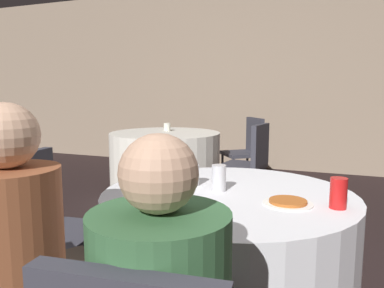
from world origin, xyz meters
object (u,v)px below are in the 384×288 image
object	(u,v)px
chair_far_northeast	(248,146)
soda_can_red	(338,193)
soda_can_silver	(219,178)
person_floral_shirt	(39,270)
table_far	(165,164)
pizza_plate_near	(288,202)
table_near	(227,268)
chair_far_east	(251,158)
chair_near_west	(44,216)
soda_can_blue	(162,184)

from	to	relation	value
chair_far_northeast	soda_can_red	xyz separation A→B (m)	(1.01, -2.88, 0.26)
soda_can_red	soda_can_silver	size ratio (longest dim) A/B	1.00
person_floral_shirt	soda_can_silver	xyz separation A→B (m)	(0.43, 0.69, 0.21)
table_far	pizza_plate_near	world-z (taller)	pizza_plate_near
chair_far_northeast	person_floral_shirt	size ratio (longest dim) A/B	0.75
table_near	chair_far_east	world-z (taller)	chair_far_east
chair_near_west	soda_can_silver	size ratio (longest dim) A/B	7.14
person_floral_shirt	soda_can_red	xyz separation A→B (m)	(0.94, 0.61, 0.21)
soda_can_red	pizza_plate_near	bearing A→B (deg)	-175.01
pizza_plate_near	soda_can_blue	bearing A→B (deg)	-169.05
chair_far_east	person_floral_shirt	bearing A→B (deg)	-174.63
table_near	person_floral_shirt	xyz separation A→B (m)	(-0.48, -0.67, 0.22)
chair_far_east	soda_can_silver	bearing A→B (deg)	-163.51
chair_near_west	chair_far_northeast	bearing A→B (deg)	165.61
table_far	chair_near_west	world-z (taller)	chair_near_west
soda_can_silver	soda_can_blue	distance (m)	0.28
table_far	chair_far_northeast	world-z (taller)	chair_far_northeast
table_far	person_floral_shirt	world-z (taller)	person_floral_shirt
table_far	chair_far_east	xyz separation A→B (m)	(1.02, -0.15, 0.17)
soda_can_silver	soda_can_blue	bearing A→B (deg)	-134.78
table_far	soda_can_silver	world-z (taller)	soda_can_silver
table_near	person_floral_shirt	distance (m)	0.85
table_far	person_floral_shirt	xyz separation A→B (m)	(0.87, -2.84, 0.22)
chair_far_east	pizza_plate_near	distance (m)	2.20
chair_far_northeast	soda_can_red	distance (m)	3.06
table_near	chair_near_west	distance (m)	1.00
soda_can_red	chair_far_east	bearing A→B (deg)	110.90
soda_can_red	chair_far_northeast	bearing A→B (deg)	109.34
chair_far_east	table_near	bearing A→B (deg)	-162.23
person_floral_shirt	table_near	bearing A→B (deg)	90.00
table_near	soda_can_red	size ratio (longest dim) A/B	9.43
chair_near_west	chair_far_northeast	world-z (taller)	same
chair_far_east	person_floral_shirt	distance (m)	2.70
chair_near_west	soda_can_red	xyz separation A→B (m)	(1.44, 0.04, 0.26)
pizza_plate_near	soda_can_red	bearing A→B (deg)	4.99
pizza_plate_near	soda_can_blue	world-z (taller)	soda_can_blue
chair_near_west	pizza_plate_near	size ratio (longest dim) A/B	4.28
soda_can_red	person_floral_shirt	bearing A→B (deg)	-147.26
table_near	chair_far_northeast	xyz separation A→B (m)	(-0.54, 2.82, 0.17)
chair_near_west	chair_far_east	distance (m)	2.22
chair_far_east	soda_can_silver	world-z (taller)	chair_far_east
table_near	pizza_plate_near	xyz separation A→B (m)	(0.28, -0.08, 0.37)
soda_can_silver	person_floral_shirt	bearing A→B (deg)	-121.93
table_far	chair_near_west	xyz separation A→B (m)	(0.37, -2.28, 0.17)
chair_near_west	soda_can_red	distance (m)	1.47
chair_far_northeast	pizza_plate_near	xyz separation A→B (m)	(0.82, -2.90, 0.21)
chair_far_northeast	soda_can_silver	xyz separation A→B (m)	(0.50, -2.80, 0.26)
chair_near_west	soda_can_blue	bearing A→B (deg)	77.98
chair_far_northeast	table_far	bearing A→B (deg)	90.00
person_floral_shirt	soda_can_blue	xyz separation A→B (m)	(0.23, 0.49, 0.21)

